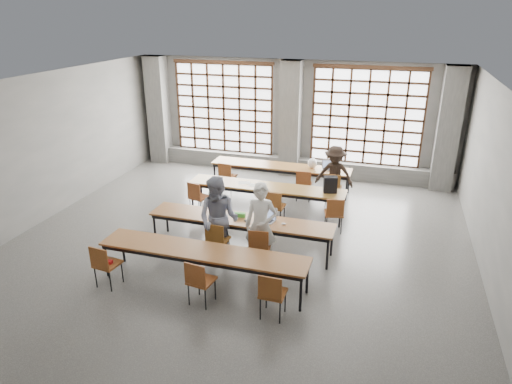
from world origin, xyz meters
TOP-DOWN VIEW (x-y plane):
  - floor at (0.00, 0.00)m, footprint 11.00×11.00m
  - ceiling at (0.00, 0.00)m, footprint 11.00×11.00m
  - wall_back at (0.00, 5.50)m, footprint 10.00×0.00m
  - wall_front at (0.00, -5.50)m, footprint 10.00×0.00m
  - wall_left at (-5.00, 0.00)m, footprint 0.00×11.00m
  - wall_right at (5.00, 0.00)m, footprint 0.00×11.00m
  - column_left at (-4.50, 5.22)m, footprint 0.60×0.55m
  - column_mid at (0.00, 5.22)m, footprint 0.60×0.55m
  - column_right at (4.50, 5.22)m, footprint 0.60×0.55m
  - window_left at (-2.25, 5.42)m, footprint 3.32×0.12m
  - window_right at (2.25, 5.42)m, footprint 3.32×0.12m
  - sill_ledge at (0.00, 5.30)m, footprint 9.80×0.35m
  - desk_row_a at (0.07, 3.76)m, footprint 4.00×0.70m
  - desk_row_b at (0.12, 2.08)m, footprint 4.00×0.70m
  - desk_row_c at (0.13, 0.07)m, footprint 4.00×0.70m
  - desk_row_d at (-0.09, -1.44)m, footprint 4.00×0.70m
  - chair_back_left at (-1.33, 3.13)m, footprint 0.46×0.47m
  - chair_back_mid at (0.88, 3.13)m, footprint 0.46×0.46m
  - chair_back_right at (1.67, 3.13)m, footprint 0.42×0.43m
  - chair_mid_left at (-1.50, 1.46)m, footprint 0.52×0.52m
  - chair_mid_centre at (0.52, 1.45)m, footprint 0.44×0.44m
  - chair_mid_right at (1.94, 1.46)m, footprint 0.51×0.51m
  - chair_front_left at (-0.17, -0.56)m, footprint 0.42×0.43m
  - chair_front_right at (0.74, -0.56)m, footprint 0.46×0.47m
  - chair_near_left at (-1.80, -2.07)m, footprint 0.46×0.47m
  - chair_near_mid at (0.10, -2.07)m, footprint 0.47×0.48m
  - chair_near_right at (1.41, -2.07)m, footprint 0.43×0.43m
  - student_male at (0.73, -0.43)m, footprint 0.68×0.47m
  - student_female at (-0.17, -0.43)m, footprint 0.89×0.70m
  - student_back at (1.67, 3.26)m, footprint 1.05×0.65m
  - laptop_front at (0.70, 0.18)m, footprint 0.41×0.37m
  - laptop_back at (1.42, 3.87)m, footprint 0.39×0.34m
  - mouse at (1.08, 0.05)m, footprint 0.11×0.09m
  - green_box at (0.08, 0.15)m, footprint 0.26×0.12m
  - phone at (0.31, -0.03)m, footprint 0.14×0.10m
  - paper_sheet_a at (-0.48, 2.13)m, footprint 0.35×0.30m
  - paper_sheet_b at (-0.18, 2.03)m, footprint 0.32×0.24m
  - backpack at (1.72, 2.13)m, footprint 0.36×0.28m
  - plastic_bag at (0.97, 3.81)m, footprint 0.30×0.27m
  - red_pouch at (-1.79, -1.99)m, footprint 0.20×0.08m

SIDE VIEW (x-z plane):
  - floor at x=0.00m, z-range 0.00..0.00m
  - sill_ledge at x=0.00m, z-range 0.00..0.50m
  - red_pouch at x=-1.79m, z-range 0.47..0.53m
  - chair_back_left at x=-1.33m, z-range 0.10..0.98m
  - chair_back_mid at x=0.88m, z-range 0.10..0.98m
  - chair_back_right at x=1.67m, z-range 0.10..0.98m
  - chair_mid_left at x=-1.50m, z-range 0.10..0.98m
  - chair_mid_centre at x=0.52m, z-range 0.10..0.98m
  - chair_mid_right at x=1.94m, z-range 0.10..0.98m
  - chair_front_left at x=-0.17m, z-range 0.10..0.98m
  - chair_front_right at x=0.74m, z-range 0.10..0.98m
  - chair_near_left at x=-1.80m, z-range 0.10..0.98m
  - chair_near_mid at x=0.10m, z-range 0.10..0.98m
  - chair_near_right at x=1.41m, z-range 0.10..0.98m
  - desk_row_a at x=0.07m, z-range 0.30..1.03m
  - desk_row_b at x=0.12m, z-range 0.30..1.03m
  - desk_row_c at x=0.13m, z-range 0.30..1.03m
  - desk_row_d at x=-0.09m, z-range 0.30..1.03m
  - paper_sheet_a at x=-0.48m, z-range 0.73..0.73m
  - paper_sheet_b at x=-0.18m, z-range 0.73..0.73m
  - phone at x=0.31m, z-range 0.73..0.74m
  - mouse at x=1.08m, z-range 0.73..0.77m
  - green_box at x=0.08m, z-range 0.73..0.82m
  - student_back at x=1.67m, z-range 0.00..1.57m
  - laptop_front at x=0.70m, z-range 0.66..0.92m
  - laptop_back at x=1.42m, z-range 0.66..0.92m
  - plastic_bag at x=0.97m, z-range 0.73..1.02m
  - student_male at x=0.73m, z-range 0.00..1.77m
  - student_female at x=-0.17m, z-range 0.00..1.80m
  - backpack at x=1.72m, z-range 0.73..1.13m
  - wall_back at x=0.00m, z-range -3.25..6.75m
  - wall_front at x=0.00m, z-range -3.25..6.75m
  - wall_left at x=-5.00m, z-range -3.75..7.25m
  - wall_right at x=5.00m, z-range -3.75..7.25m
  - column_left at x=-4.50m, z-range 0.00..3.50m
  - column_mid at x=0.00m, z-range 0.00..3.50m
  - column_right at x=4.50m, z-range 0.00..3.50m
  - window_left at x=-2.25m, z-range 0.40..3.40m
  - window_right at x=2.25m, z-range 0.40..3.40m
  - ceiling at x=0.00m, z-range 3.50..3.50m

